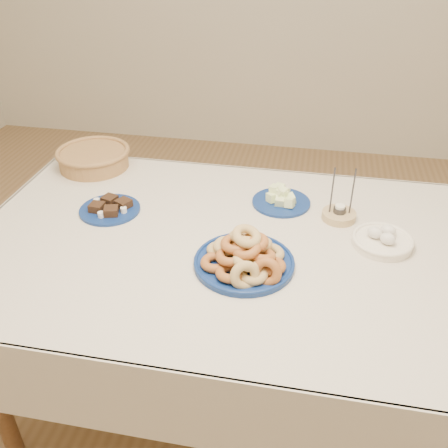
{
  "coord_description": "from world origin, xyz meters",
  "views": [
    {
      "loc": [
        0.25,
        -1.31,
        1.68
      ],
      "look_at": [
        0.0,
        -0.05,
        0.85
      ],
      "focal_mm": 40.0,
      "sensor_mm": 36.0,
      "label": 1
    }
  ],
  "objects": [
    {
      "name": "dining_table",
      "position": [
        0.0,
        0.0,
        0.64
      ],
      "size": [
        1.71,
        1.11,
        0.75
      ],
      "color": "brown",
      "rests_on": "ground"
    },
    {
      "name": "candle_holder",
      "position": [
        0.36,
        0.21,
        0.77
      ],
      "size": [
        0.13,
        0.13,
        0.2
      ],
      "rotation": [
        0.0,
        0.0,
        0.08
      ],
      "color": "tan",
      "rests_on": "dining_table"
    },
    {
      "name": "brownie_plate",
      "position": [
        -0.45,
        0.11,
        0.76
      ],
      "size": [
        0.24,
        0.24,
        0.04
      ],
      "rotation": [
        0.0,
        0.0,
        -0.11
      ],
      "color": "navy",
      "rests_on": "dining_table"
    },
    {
      "name": "egg_bowl",
      "position": [
        0.49,
        0.08,
        0.77
      ],
      "size": [
        0.26,
        0.26,
        0.06
      ],
      "rotation": [
        0.0,
        0.0,
        -0.42
      ],
      "color": "white",
      "rests_on": "dining_table"
    },
    {
      "name": "wicker_basket",
      "position": [
        -0.65,
        0.44,
        0.79
      ],
      "size": [
        0.38,
        0.38,
        0.08
      ],
      "rotation": [
        0.0,
        0.0,
        0.3
      ],
      "color": "brown",
      "rests_on": "dining_table"
    },
    {
      "name": "donut_platter",
      "position": [
        0.08,
        -0.12,
        0.79
      ],
      "size": [
        0.39,
        0.39,
        0.14
      ],
      "rotation": [
        0.0,
        0.0,
        0.31
      ],
      "color": "navy",
      "rests_on": "dining_table"
    },
    {
      "name": "melon_plate",
      "position": [
        0.15,
        0.28,
        0.77
      ],
      "size": [
        0.23,
        0.23,
        0.07
      ],
      "rotation": [
        0.0,
        0.0,
        -0.06
      ],
      "color": "navy",
      "rests_on": "dining_table"
    },
    {
      "name": "ground",
      "position": [
        0.0,
        0.0,
        0.0
      ],
      "size": [
        5.0,
        5.0,
        0.0
      ],
      "primitive_type": "plane",
      "color": "brown",
      "rests_on": "ground"
    }
  ]
}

